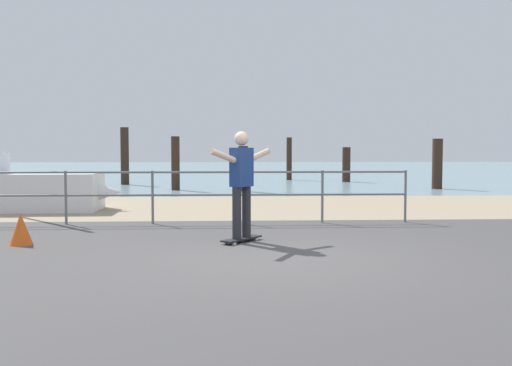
% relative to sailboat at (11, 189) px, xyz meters
% --- Properties ---
extents(ground_plane, '(24.00, 10.00, 0.04)m').
position_rel_sailboat_xyz_m(ground_plane, '(5.83, -7.18, -0.52)').
color(ground_plane, '#474444').
rests_on(ground_plane, ground).
extents(beach_strip, '(24.00, 6.00, 0.04)m').
position_rel_sailboat_xyz_m(beach_strip, '(5.83, 0.82, -0.52)').
color(beach_strip, tan).
rests_on(beach_strip, ground).
extents(sea_surface, '(72.00, 50.00, 0.04)m').
position_rel_sailboat_xyz_m(sea_surface, '(5.83, 28.82, -0.52)').
color(sea_surface, '#75939E').
rests_on(sea_surface, ground).
extents(railing_fence, '(9.96, 0.05, 1.05)m').
position_rel_sailboat_xyz_m(railing_fence, '(3.65, -2.58, 0.18)').
color(railing_fence, slate).
rests_on(railing_fence, ground).
extents(sailboat, '(4.97, 1.46, 5.18)m').
position_rel_sailboat_xyz_m(sailboat, '(0.00, 0.00, 0.00)').
color(sailboat, silver).
rests_on(sailboat, ground).
extents(skateboard, '(0.66, 0.74, 0.08)m').
position_rel_sailboat_xyz_m(skateboard, '(5.32, -4.83, -0.45)').
color(skateboard, black).
rests_on(skateboard, ground).
extents(skateboarder, '(0.99, 1.17, 1.65)m').
position_rel_sailboat_xyz_m(skateboarder, '(5.32, -4.83, 0.50)').
color(skateboarder, '#26262B').
rests_on(skateboarder, skateboard).
extents(groyne_post_0, '(0.34, 0.34, 2.38)m').
position_rel_sailboat_xyz_m(groyne_post_0, '(0.83, 10.08, 0.67)').
color(groyne_post_0, '#332319').
rests_on(groyne_post_0, ground).
extents(groyne_post_1, '(0.30, 0.30, 1.93)m').
position_rel_sailboat_xyz_m(groyne_post_1, '(3.23, 6.74, 0.44)').
color(groyne_post_1, '#332319').
rests_on(groyne_post_1, ground).
extents(groyne_post_2, '(0.33, 0.33, 1.59)m').
position_rel_sailboat_xyz_m(groyne_post_2, '(5.62, 5.98, 0.27)').
color(groyne_post_2, '#332319').
rests_on(groyne_post_2, ground).
extents(groyne_post_3, '(0.26, 0.26, 2.05)m').
position_rel_sailboat_xyz_m(groyne_post_3, '(8.02, 13.41, 0.50)').
color(groyne_post_3, '#332319').
rests_on(groyne_post_3, ground).
extents(groyne_post_4, '(0.36, 0.36, 1.58)m').
position_rel_sailboat_xyz_m(groyne_post_4, '(10.41, 11.66, 0.27)').
color(groyne_post_4, '#332319').
rests_on(groyne_post_4, ground).
extents(groyne_post_5, '(0.37, 0.37, 1.87)m').
position_rel_sailboat_xyz_m(groyne_post_5, '(12.81, 6.95, 0.41)').
color(groyne_post_5, '#332319').
rests_on(groyne_post_5, ground).
extents(traffic_cone, '(0.36, 0.36, 0.50)m').
position_rel_sailboat_xyz_m(traffic_cone, '(1.99, -4.93, -0.27)').
color(traffic_cone, '#E55919').
rests_on(traffic_cone, ground).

